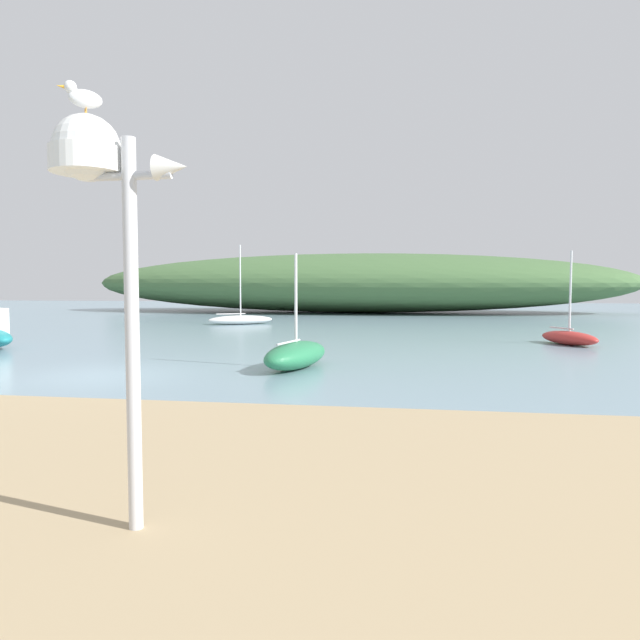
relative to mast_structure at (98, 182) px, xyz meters
The scene contains 7 objects.
ground_plane 10.38m from the mast_structure, 119.82° to the left, with size 120.00×120.00×0.00m, color #7A99A8.
distant_hill 42.08m from the mast_structure, 92.36° to the left, with size 44.46×12.38×4.80m, color #476B3D.
mast_structure is the anchor object (origin of this frame).
seagull_on_radar 0.70m from the mast_structure, behind, with size 0.31×0.30×0.25m.
sailboat_far_left 20.24m from the mast_structure, 64.60° to the left, with size 2.15×2.81×3.55m.
sailboat_west_reach 27.85m from the mast_structure, 104.49° to the left, with size 3.77×2.74×4.53m.
sailboat_east_reach 10.96m from the mast_structure, 92.39° to the left, with size 1.81×3.34×3.12m.
Camera 1 is at (7.49, -13.02, 2.29)m, focal length 31.79 mm.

